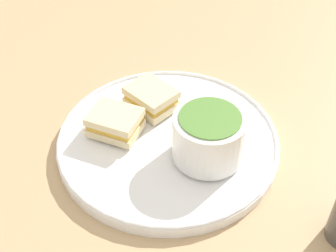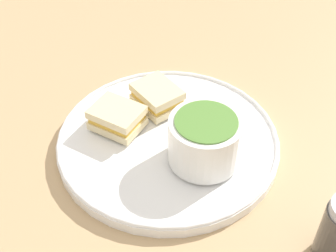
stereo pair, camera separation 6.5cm
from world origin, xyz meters
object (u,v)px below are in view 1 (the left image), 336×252
object	(u,v)px
sandwich_half_near	(151,98)
sandwich_half_far	(115,122)
soup_bowl	(209,136)
spoon	(213,112)

from	to	relation	value
sandwich_half_near	sandwich_half_far	xyz separation A→B (m)	(0.06, -0.04, 0.00)
soup_bowl	sandwich_half_near	bearing A→B (deg)	-134.48
soup_bowl	sandwich_half_near	world-z (taller)	soup_bowl
spoon	sandwich_half_near	world-z (taller)	sandwich_half_near
sandwich_half_far	spoon	bearing A→B (deg)	111.90
spoon	sandwich_half_near	xyz separation A→B (m)	(-0.01, -0.09, 0.01)
soup_bowl	sandwich_half_far	xyz separation A→B (m)	(-0.03, -0.13, -0.02)
soup_bowl	spoon	bearing A→B (deg)	178.09
spoon	sandwich_half_far	world-z (taller)	sandwich_half_far
spoon	sandwich_half_near	bearing A→B (deg)	57.61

